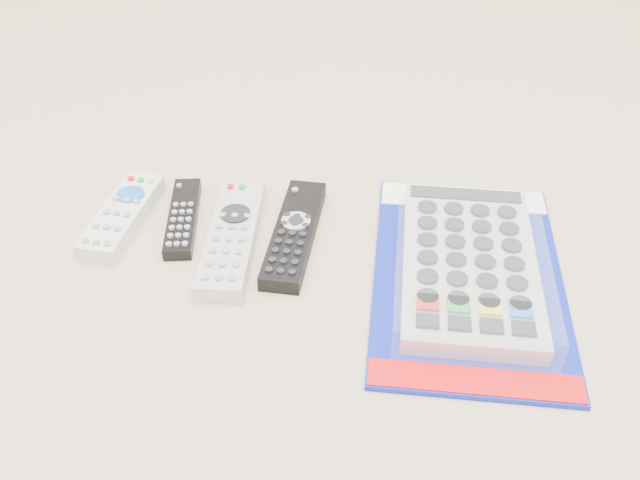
# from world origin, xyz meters

# --- Properties ---
(remote_small_grey) EXTENTS (0.07, 0.18, 0.03)m
(remote_small_grey) POSITION_xyz_m (-0.24, 0.02, 0.01)
(remote_small_grey) COLOR silver
(remote_small_grey) RESTS_ON ground
(remote_slim_black) EXTENTS (0.05, 0.16, 0.02)m
(remote_slim_black) POSITION_xyz_m (-0.16, 0.02, 0.01)
(remote_slim_black) COLOR black
(remote_slim_black) RESTS_ON ground
(remote_silver_dvd) EXTENTS (0.06, 0.23, 0.03)m
(remote_silver_dvd) POSITION_xyz_m (-0.09, -0.01, 0.01)
(remote_silver_dvd) COLOR #B5B5B9
(remote_silver_dvd) RESTS_ON ground
(remote_large_black) EXTENTS (0.07, 0.21, 0.02)m
(remote_large_black) POSITION_xyz_m (-0.01, -0.00, 0.01)
(remote_large_black) COLOR black
(remote_large_black) RESTS_ON ground
(jumbo_remote_packaged) EXTENTS (0.23, 0.37, 0.05)m
(jumbo_remote_packaged) POSITION_xyz_m (0.20, -0.05, 0.02)
(jumbo_remote_packaged) COLOR #0D1B95
(jumbo_remote_packaged) RESTS_ON ground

